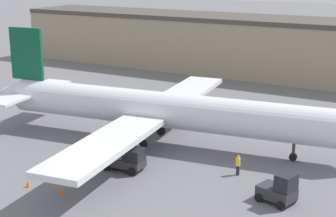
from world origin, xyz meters
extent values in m
plane|color=slate|center=(0.00, 0.00, 0.00)|extent=(400.00, 400.00, 0.00)
cube|color=gray|center=(-6.07, 35.74, 4.21)|extent=(80.78, 11.58, 8.43)
cube|color=#47423D|center=(-6.07, 35.74, 8.78)|extent=(80.78, 11.82, 0.70)
cylinder|color=silver|center=(0.00, 0.00, 3.43)|extent=(33.97, 7.84, 3.47)
cone|color=silver|center=(-18.65, -2.45, 3.43)|extent=(4.21, 3.76, 3.29)
cube|color=silver|center=(-2.91, 9.19, 2.83)|extent=(6.21, 15.93, 0.50)
cube|color=silver|center=(-0.44, -9.63, 2.83)|extent=(6.21, 15.93, 0.50)
cylinder|color=#939399|center=(-2.61, 6.88, 1.40)|extent=(3.36, 2.44, 2.05)
cylinder|color=#939399|center=(-0.74, -7.32, 1.40)|extent=(3.36, 2.44, 2.05)
cube|color=#0C4C33|center=(-16.07, -2.11, 7.93)|extent=(3.89, 0.86, 5.53)
cube|color=silver|center=(-16.57, 1.67, 3.78)|extent=(3.63, 4.53, 0.24)
cube|color=silver|center=(-15.57, -5.89, 3.78)|extent=(3.63, 4.53, 0.24)
cylinder|color=#38383D|center=(12.07, 1.59, 0.85)|extent=(0.28, 0.28, 1.70)
cylinder|color=black|center=(12.07, 1.59, 0.35)|extent=(0.74, 0.44, 0.70)
cylinder|color=#38383D|center=(-1.38, -2.45, 0.85)|extent=(0.28, 0.28, 1.70)
cylinder|color=black|center=(-1.38, -2.45, 0.45)|extent=(0.94, 0.46, 0.90)
cylinder|color=#38383D|center=(-1.97, 2.01, 0.85)|extent=(0.28, 0.28, 1.70)
cylinder|color=black|center=(-1.97, 2.01, 0.45)|extent=(0.94, 0.46, 0.90)
cylinder|color=#1E2338|center=(8.97, -3.93, 0.42)|extent=(0.28, 0.28, 0.84)
cylinder|color=yellow|center=(8.97, -3.93, 1.18)|extent=(0.39, 0.39, 0.67)
sphere|color=tan|center=(8.97, -3.93, 1.63)|extent=(0.25, 0.25, 0.25)
cube|color=#2D2D33|center=(13.39, -7.29, 0.76)|extent=(3.03, 2.35, 0.87)
cube|color=black|center=(14.12, -7.48, 1.81)|extent=(1.54, 1.80, 1.24)
cylinder|color=black|center=(14.08, -8.36, 0.32)|extent=(0.69, 0.44, 0.64)
cylinder|color=black|center=(14.52, -6.70, 0.32)|extent=(0.69, 0.44, 0.64)
cylinder|color=black|center=(12.27, -7.88, 0.32)|extent=(0.69, 0.44, 0.64)
cylinder|color=black|center=(12.71, -6.22, 0.32)|extent=(0.69, 0.44, 0.64)
cube|color=#2D2D33|center=(0.01, -7.69, 0.71)|extent=(3.64, 1.94, 0.70)
cube|color=black|center=(0.99, -7.62, 1.56)|extent=(1.66, 1.63, 1.00)
cube|color=#333333|center=(-0.63, -7.73, 1.66)|extent=(2.27, 1.34, 0.83)
cylinder|color=black|center=(1.30, -8.44, 0.36)|extent=(0.75, 0.33, 0.73)
cylinder|color=black|center=(1.18, -6.75, 0.36)|extent=(0.75, 0.33, 0.73)
cylinder|color=black|center=(-1.16, -8.62, 0.36)|extent=(0.75, 0.33, 0.73)
cylinder|color=black|center=(-1.29, -6.93, 0.36)|extent=(0.75, 0.33, 0.73)
cone|color=#EF590F|center=(-1.27, -14.17, 0.28)|extent=(0.36, 0.36, 0.55)
cone|color=#EF590F|center=(-4.63, -14.44, 0.28)|extent=(0.36, 0.36, 0.55)
camera|label=1|loc=(23.65, -41.72, 17.08)|focal=55.00mm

